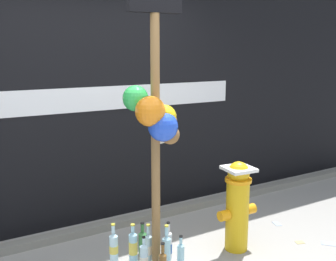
{
  "coord_description": "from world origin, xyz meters",
  "views": [
    {
      "loc": [
        -1.43,
        -2.54,
        1.88
      ],
      "look_at": [
        0.25,
        0.33,
        1.21
      ],
      "focal_mm": 42.75,
      "sensor_mm": 36.0,
      "label": 1
    }
  ],
  "objects_px": {
    "bottle_1": "(167,251)",
    "bottle_3": "(148,247)",
    "memorial_post": "(156,101)",
    "bottle_7": "(181,254)",
    "fire_hydrant": "(237,204)",
    "bottle_4": "(168,245)",
    "bottle_2": "(143,241)",
    "bottle_6": "(144,259)",
    "bottle_8": "(133,248)",
    "bottle_0": "(114,248)"
  },
  "relations": [
    {
      "from": "bottle_4",
      "to": "bottle_2",
      "type": "bearing_deg",
      "value": 130.7
    },
    {
      "from": "bottle_1",
      "to": "fire_hydrant",
      "type": "bearing_deg",
      "value": -1.71
    },
    {
      "from": "bottle_3",
      "to": "bottle_4",
      "type": "height_order",
      "value": "bottle_3"
    },
    {
      "from": "memorial_post",
      "to": "bottle_3",
      "type": "xyz_separation_m",
      "value": [
        -0.02,
        0.12,
        -1.33
      ]
    },
    {
      "from": "bottle_0",
      "to": "bottle_3",
      "type": "distance_m",
      "value": 0.31
    },
    {
      "from": "fire_hydrant",
      "to": "bottle_3",
      "type": "bearing_deg",
      "value": 166.03
    },
    {
      "from": "bottle_2",
      "to": "bottle_3",
      "type": "bearing_deg",
      "value": -96.96
    },
    {
      "from": "memorial_post",
      "to": "bottle_6",
      "type": "height_order",
      "value": "memorial_post"
    },
    {
      "from": "bottle_1",
      "to": "bottle_4",
      "type": "relative_size",
      "value": 1.15
    },
    {
      "from": "bottle_4",
      "to": "bottle_8",
      "type": "bearing_deg",
      "value": 171.9
    },
    {
      "from": "bottle_3",
      "to": "bottle_6",
      "type": "relative_size",
      "value": 1.05
    },
    {
      "from": "bottle_6",
      "to": "bottle_7",
      "type": "relative_size",
      "value": 1.14
    },
    {
      "from": "bottle_3",
      "to": "bottle_2",
      "type": "bearing_deg",
      "value": 83.04
    },
    {
      "from": "bottle_4",
      "to": "bottle_6",
      "type": "distance_m",
      "value": 0.33
    },
    {
      "from": "fire_hydrant",
      "to": "bottle_2",
      "type": "bearing_deg",
      "value": 156.28
    },
    {
      "from": "bottle_3",
      "to": "bottle_8",
      "type": "xyz_separation_m",
      "value": [
        -0.15,
        0.01,
        0.03
      ]
    },
    {
      "from": "bottle_1",
      "to": "bottle_2",
      "type": "bearing_deg",
      "value": 100.24
    },
    {
      "from": "bottle_2",
      "to": "bottle_7",
      "type": "xyz_separation_m",
      "value": [
        0.18,
        -0.38,
        -0.0
      ]
    },
    {
      "from": "bottle_3",
      "to": "bottle_7",
      "type": "bearing_deg",
      "value": -48.65
    },
    {
      "from": "memorial_post",
      "to": "bottle_7",
      "type": "relative_size",
      "value": 8.43
    },
    {
      "from": "bottle_7",
      "to": "bottle_1",
      "type": "bearing_deg",
      "value": 161.09
    },
    {
      "from": "bottle_3",
      "to": "bottle_6",
      "type": "distance_m",
      "value": 0.2
    },
    {
      "from": "bottle_2",
      "to": "bottle_7",
      "type": "distance_m",
      "value": 0.42
    },
    {
      "from": "bottle_1",
      "to": "bottle_6",
      "type": "bearing_deg",
      "value": 171.63
    },
    {
      "from": "fire_hydrant",
      "to": "bottle_2",
      "type": "xyz_separation_m",
      "value": [
        -0.82,
        0.36,
        -0.33
      ]
    },
    {
      "from": "bottle_3",
      "to": "bottle_6",
      "type": "bearing_deg",
      "value": -128.49
    },
    {
      "from": "bottle_2",
      "to": "bottle_6",
      "type": "xyz_separation_m",
      "value": [
        -0.14,
        -0.31,
        0.01
      ]
    },
    {
      "from": "bottle_0",
      "to": "bottle_4",
      "type": "bearing_deg",
      "value": -16.74
    },
    {
      "from": "bottle_1",
      "to": "bottle_4",
      "type": "height_order",
      "value": "bottle_1"
    },
    {
      "from": "bottle_1",
      "to": "bottle_0",
      "type": "bearing_deg",
      "value": 142.06
    },
    {
      "from": "memorial_post",
      "to": "bottle_0",
      "type": "height_order",
      "value": "memorial_post"
    },
    {
      "from": "bottle_0",
      "to": "bottle_6",
      "type": "relative_size",
      "value": 1.15
    },
    {
      "from": "bottle_3",
      "to": "bottle_4",
      "type": "distance_m",
      "value": 0.19
    },
    {
      "from": "bottle_6",
      "to": "bottle_7",
      "type": "distance_m",
      "value": 0.33
    },
    {
      "from": "bottle_2",
      "to": "bottle_8",
      "type": "height_order",
      "value": "bottle_8"
    },
    {
      "from": "fire_hydrant",
      "to": "bottle_6",
      "type": "height_order",
      "value": "fire_hydrant"
    },
    {
      "from": "bottle_8",
      "to": "bottle_4",
      "type": "bearing_deg",
      "value": -8.1
    },
    {
      "from": "bottle_1",
      "to": "bottle_3",
      "type": "distance_m",
      "value": 0.2
    },
    {
      "from": "bottle_4",
      "to": "fire_hydrant",
      "type": "bearing_deg",
      "value": -14.44
    },
    {
      "from": "bottle_2",
      "to": "bottle_3",
      "type": "height_order",
      "value": "bottle_3"
    },
    {
      "from": "bottle_4",
      "to": "bottle_8",
      "type": "height_order",
      "value": "bottle_8"
    },
    {
      "from": "fire_hydrant",
      "to": "bottle_1",
      "type": "bearing_deg",
      "value": 178.29
    },
    {
      "from": "bottle_1",
      "to": "bottle_3",
      "type": "bearing_deg",
      "value": 113.14
    },
    {
      "from": "memorial_post",
      "to": "bottle_7",
      "type": "distance_m",
      "value": 1.37
    },
    {
      "from": "bottle_1",
      "to": "bottle_8",
      "type": "height_order",
      "value": "bottle_1"
    },
    {
      "from": "bottle_2",
      "to": "bottle_4",
      "type": "distance_m",
      "value": 0.25
    },
    {
      "from": "bottle_3",
      "to": "bottle_7",
      "type": "distance_m",
      "value": 0.3
    },
    {
      "from": "memorial_post",
      "to": "fire_hydrant",
      "type": "distance_m",
      "value": 1.31
    },
    {
      "from": "bottle_0",
      "to": "bottle_2",
      "type": "xyz_separation_m",
      "value": [
        0.31,
        0.05,
        -0.04
      ]
    },
    {
      "from": "fire_hydrant",
      "to": "bottle_1",
      "type": "xyz_separation_m",
      "value": [
        -0.76,
        0.02,
        -0.29
      ]
    }
  ]
}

